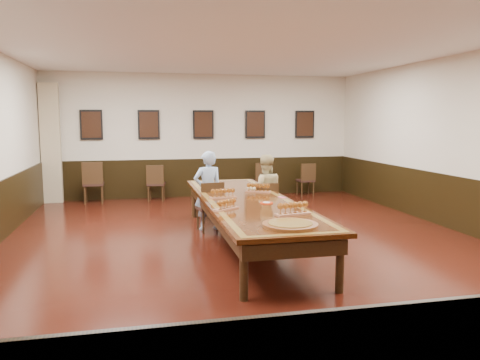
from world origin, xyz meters
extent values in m
cube|color=black|center=(0.00, 0.00, -0.01)|extent=(8.00, 10.00, 0.02)
cube|color=white|center=(0.00, 0.00, 3.21)|extent=(8.00, 10.00, 0.02)
cube|color=beige|center=(0.00, 5.01, 1.60)|extent=(8.00, 0.02, 3.20)
cube|color=beige|center=(0.00, -5.01, 1.60)|extent=(8.00, 0.02, 3.20)
cube|color=beige|center=(4.01, 0.00, 1.60)|extent=(0.02, 10.00, 3.20)
imported|color=#4C7EBF|center=(-0.46, 1.16, 0.73)|extent=(0.58, 0.43, 1.46)
imported|color=#C9B77D|center=(0.61, 1.10, 0.69)|extent=(0.75, 0.62, 1.38)
cube|color=#F25092|center=(0.60, 0.01, 0.76)|extent=(0.12, 0.15, 0.01)
cube|color=tan|center=(-3.75, 4.82, 1.45)|extent=(0.45, 0.18, 2.90)
cube|color=black|center=(0.00, 4.98, 0.50)|extent=(7.98, 0.04, 1.00)
cube|color=black|center=(3.98, 0.00, 0.50)|extent=(0.04, 9.98, 1.00)
cube|color=black|center=(0.00, 0.00, 0.72)|extent=(1.40, 5.00, 0.06)
cube|color=olive|center=(0.00, 0.00, 0.75)|extent=(1.28, 4.88, 0.00)
cube|color=black|center=(0.00, 0.00, 0.75)|extent=(1.10, 4.70, 0.00)
cube|color=black|center=(0.00, 0.00, 0.57)|extent=(1.25, 4.85, 0.18)
cylinder|color=black|center=(-0.58, -2.32, 0.34)|extent=(0.10, 0.10, 0.69)
cylinder|color=black|center=(0.58, -2.32, 0.34)|extent=(0.10, 0.10, 0.69)
cylinder|color=black|center=(-0.58, 2.32, 0.34)|extent=(0.10, 0.10, 0.69)
cylinder|color=black|center=(0.58, 2.32, 0.34)|extent=(0.10, 0.10, 0.69)
cube|color=black|center=(-2.80, 4.94, 1.90)|extent=(0.54, 0.03, 0.74)
cube|color=black|center=(-2.80, 4.92, 1.90)|extent=(0.46, 0.01, 0.64)
cube|color=black|center=(-1.40, 4.94, 1.90)|extent=(0.54, 0.03, 0.74)
cube|color=black|center=(-1.40, 4.92, 1.90)|extent=(0.46, 0.01, 0.64)
cube|color=black|center=(0.00, 4.94, 1.90)|extent=(0.54, 0.03, 0.74)
cube|color=black|center=(0.00, 4.92, 1.90)|extent=(0.46, 0.01, 0.64)
cube|color=black|center=(1.40, 4.94, 1.90)|extent=(0.54, 0.03, 0.74)
cube|color=black|center=(1.40, 4.92, 1.90)|extent=(0.46, 0.01, 0.64)
cube|color=black|center=(2.80, 4.94, 1.90)|extent=(0.54, 0.03, 0.74)
cube|color=black|center=(2.80, 4.92, 1.90)|extent=(0.46, 0.01, 0.64)
cube|color=#975D3F|center=(-0.36, 0.17, 0.76)|extent=(0.45, 0.19, 0.03)
cube|color=#975D3F|center=(0.36, 0.65, 0.76)|extent=(0.45, 0.32, 0.03)
cube|color=#975D3F|center=(-0.50, -0.81, 0.76)|extent=(0.41, 0.34, 0.03)
cube|color=#975D3F|center=(0.31, -1.38, 0.77)|extent=(0.51, 0.25, 0.03)
cylinder|color=red|center=(0.20, -0.47, 0.76)|extent=(0.20, 0.20, 0.02)
cylinder|color=silver|center=(0.20, -0.47, 0.77)|extent=(0.11, 0.11, 0.01)
cylinder|color=#552A11|center=(0.06, -2.03, 0.77)|extent=(0.79, 0.79, 0.04)
cylinder|color=olive|center=(0.06, -2.03, 0.80)|extent=(0.63, 0.63, 0.01)
camera|label=1|loc=(-1.72, -7.26, 2.03)|focal=35.00mm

